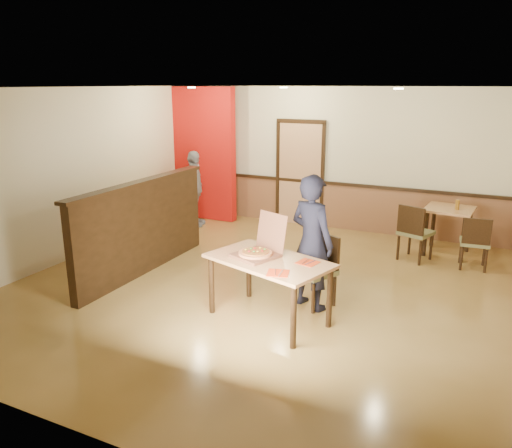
{
  "coord_description": "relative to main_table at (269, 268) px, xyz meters",
  "views": [
    {
      "loc": [
        2.73,
        -6.1,
        2.86
      ],
      "look_at": [
        -0.16,
        0.0,
        0.94
      ],
      "focal_mm": 35.0,
      "sensor_mm": 36.0,
      "label": 1
    }
  ],
  "objects": [
    {
      "name": "side_chair_right",
      "position": [
        2.22,
        3.0,
        -0.22
      ],
      "size": [
        0.47,
        0.47,
        0.86
      ],
      "rotation": [
        0.0,
        0.0,
        3.24
      ],
      "color": "olive",
      "rests_on": "floor"
    },
    {
      "name": "napkin_near",
      "position": [
        0.28,
        -0.38,
        0.11
      ],
      "size": [
        0.3,
        0.3,
        0.01
      ],
      "rotation": [
        0.0,
        0.0,
        0.27
      ],
      "color": "red",
      "rests_on": "main_table"
    },
    {
      "name": "passerby",
      "position": [
        -3.13,
        3.27,
        0.09
      ],
      "size": [
        0.61,
        0.98,
        1.55
      ],
      "primitive_type": "imported",
      "rotation": [
        0.0,
        0.0,
        1.84
      ],
      "color": "gray",
      "rests_on": "floor"
    },
    {
      "name": "side_chair_left",
      "position": [
        1.29,
        2.99,
        -0.17
      ],
      "size": [
        0.6,
        0.6,
        0.95
      ],
      "rotation": [
        0.0,
        0.0,
        2.81
      ],
      "color": "olive",
      "rests_on": "floor"
    },
    {
      "name": "back_door",
      "position": [
        -1.23,
        4.34,
        0.36
      ],
      "size": [
        0.9,
        0.06,
        2.1
      ],
      "primitive_type": "cube",
      "color": "tan",
      "rests_on": "wall_back"
    },
    {
      "name": "main_table",
      "position": [
        0.0,
        0.0,
        0.0
      ],
      "size": [
        1.68,
        1.26,
        0.8
      ],
      "rotation": [
        0.0,
        0.0,
        -0.3
      ],
      "color": "tan",
      "rests_on": "floor"
    },
    {
      "name": "spot_c",
      "position": [
        0.97,
        2.38,
        2.09
      ],
      "size": [
        0.14,
        0.14,
        0.02
      ],
      "primitive_type": "cylinder",
      "color": "#FFF7B2",
      "rests_on": "ceiling"
    },
    {
      "name": "wall_left",
      "position": [
        -3.93,
        0.88,
        0.71
      ],
      "size": [
        0.0,
        7.0,
        7.0
      ],
      "primitive_type": "plane",
      "rotation": [
        1.57,
        0.0,
        1.57
      ],
      "color": "beige",
      "rests_on": "floor"
    },
    {
      "name": "pizza_box",
      "position": [
        -0.17,
        0.05,
        0.17
      ],
      "size": [
        0.65,
        0.7,
        0.5
      ],
      "rotation": [
        0.0,
        0.0,
        -0.38
      ],
      "color": "brown",
      "rests_on": "main_table"
    },
    {
      "name": "floor",
      "position": [
        -0.43,
        0.88,
        -0.69
      ],
      "size": [
        7.0,
        7.0,
        0.0
      ],
      "primitive_type": "plane",
      "color": "#AD8843",
      "rests_on": "ground"
    },
    {
      "name": "wainscot_back",
      "position": [
        -0.43,
        4.35,
        -0.24
      ],
      "size": [
        7.0,
        0.04,
        0.9
      ],
      "primitive_type": "cube",
      "color": "brown",
      "rests_on": "floor"
    },
    {
      "name": "chair_rail_back",
      "position": [
        -0.43,
        4.33,
        0.23
      ],
      "size": [
        7.0,
        0.06,
        0.06
      ],
      "primitive_type": "cube",
      "color": "black",
      "rests_on": "wall_back"
    },
    {
      "name": "diner_chair",
      "position": [
        0.4,
        0.72,
        -0.17
      ],
      "size": [
        0.63,
        0.63,
        0.94
      ],
      "rotation": [
        0.0,
        0.0,
        -0.48
      ],
      "color": "olive",
      "rests_on": "floor"
    },
    {
      "name": "spot_a",
      "position": [
        -2.73,
        2.68,
        2.09
      ],
      "size": [
        0.14,
        0.14,
        0.02
      ],
      "primitive_type": "cylinder",
      "color": "#FFF7B2",
      "rests_on": "ceiling"
    },
    {
      "name": "side_table",
      "position": [
        1.76,
        3.61,
        -0.05
      ],
      "size": [
        0.83,
        0.83,
        0.82
      ],
      "rotation": [
        0.0,
        0.0,
        -0.09
      ],
      "color": "tan",
      "rests_on": "floor"
    },
    {
      "name": "condiment",
      "position": [
        1.87,
        3.54,
        0.21
      ],
      "size": [
        0.07,
        0.07,
        0.17
      ],
      "primitive_type": "cylinder",
      "color": "brown",
      "rests_on": "side_table"
    },
    {
      "name": "red_accent_panel",
      "position": [
        -3.33,
        3.88,
        0.71
      ],
      "size": [
        1.6,
        0.2,
        2.78
      ],
      "primitive_type": "cube",
      "color": "#B4120C",
      "rests_on": "floor"
    },
    {
      "name": "booth_partition",
      "position": [
        -2.43,
        0.68,
        0.05
      ],
      "size": [
        0.2,
        3.1,
        1.44
      ],
      "color": "black",
      "rests_on": "floor"
    },
    {
      "name": "pizza",
      "position": [
        -0.19,
        0.01,
        0.16
      ],
      "size": [
        0.49,
        0.49,
        0.03
      ],
      "primitive_type": "cylinder",
      "rotation": [
        0.0,
        0.0,
        -0.21
      ],
      "color": "#E79354",
      "rests_on": "pizza_box"
    },
    {
      "name": "diner",
      "position": [
        0.34,
        0.59,
        0.2
      ],
      "size": [
        0.76,
        0.63,
        1.78
      ],
      "primitive_type": "imported",
      "rotation": [
        0.0,
        0.0,
        2.77
      ],
      "color": "black",
      "rests_on": "floor"
    },
    {
      "name": "napkin_far",
      "position": [
        0.47,
        0.09,
        0.11
      ],
      "size": [
        0.27,
        0.27,
        0.01
      ],
      "rotation": [
        0.0,
        0.0,
        -0.22
      ],
      "color": "red",
      "rests_on": "main_table"
    },
    {
      "name": "ceiling",
      "position": [
        -0.43,
        0.88,
        2.11
      ],
      "size": [
        7.0,
        7.0,
        0.0
      ],
      "primitive_type": "plane",
      "rotation": [
        3.14,
        0.0,
        0.0
      ],
      "color": "black",
      "rests_on": "wall_back"
    },
    {
      "name": "wall_back",
      "position": [
        -0.43,
        4.38,
        0.71
      ],
      "size": [
        7.0,
        0.0,
        7.0
      ],
      "primitive_type": "plane",
      "rotation": [
        1.57,
        0.0,
        0.0
      ],
      "color": "beige",
      "rests_on": "floor"
    },
    {
      "name": "spot_b",
      "position": [
        -1.23,
        3.38,
        2.09
      ],
      "size": [
        0.14,
        0.14,
        0.02
      ],
      "primitive_type": "cylinder",
      "color": "#FFF7B2",
      "rests_on": "ceiling"
    }
  ]
}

